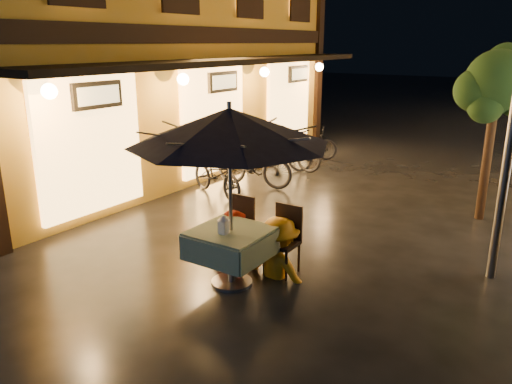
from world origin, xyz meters
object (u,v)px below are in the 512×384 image
Objects in this scene: table_lantern at (224,223)px; patio_umbrella at (229,127)px; person_yellow at (279,219)px; bicycle_0 at (217,175)px; person_orange at (232,211)px; cafe_table at (231,243)px.

patio_umbrella is at bearing 90.00° from table_lantern.
bicycle_0 is (-3.03, 2.52, -0.36)m from person_yellow.
patio_umbrella reaches higher than bicycle_0.
bicycle_0 is (-2.65, 3.11, -1.68)m from patio_umbrella.
patio_umbrella reaches higher than person_orange.
person_yellow is at bearing 57.73° from patio_umbrella.
table_lantern is 0.15× the size of person_yellow.
cafe_table is at bearing 125.93° from person_orange.
bicycle_0 is (-2.65, 3.11, -0.12)m from cafe_table.
table_lantern reaches higher than cafe_table.
person_yellow reaches higher than bicycle_0.
patio_umbrella reaches higher than table_lantern.
table_lantern is (-0.00, -0.16, 0.33)m from cafe_table.
person_yellow is (0.76, 0.04, 0.02)m from person_orange.
bicycle_0 is at bearing -47.16° from person_orange.
cafe_table is at bearing -82.87° from patio_umbrella.
person_orange is at bearing -118.24° from bicycle_0.
table_lantern reaches higher than bicycle_0.
table_lantern is at bearing 66.87° from person_yellow.
cafe_table is 3.96× the size of table_lantern.
person_yellow is at bearing 57.73° from cafe_table.
bicycle_0 is at bearing 130.44° from cafe_table.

